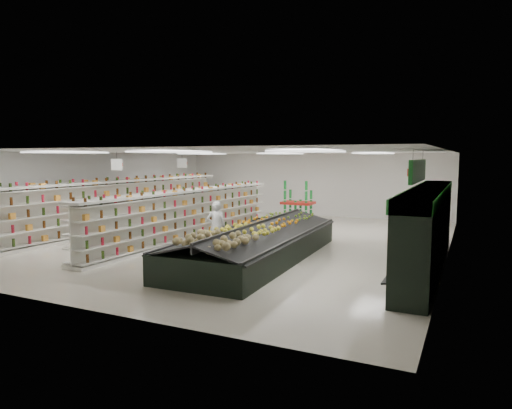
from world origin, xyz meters
The scene contains 16 objects.
floor centered at (0.00, 0.00, 0.00)m, with size 16.00×16.00×0.00m, color beige.
ceiling centered at (0.00, 0.00, 3.20)m, with size 14.00×16.00×0.02m, color white.
wall_back centered at (0.00, 8.00, 1.60)m, with size 14.00×0.02×3.20m, color silver.
wall_front centered at (0.00, -8.00, 1.60)m, with size 14.00×0.02×3.20m, color silver.
wall_left centered at (-7.00, 0.00, 1.60)m, with size 0.02×16.00×3.20m, color silver.
wall_right centered at (7.00, 0.00, 1.60)m, with size 0.02×16.00×3.20m, color silver.
produce_wall_case centered at (6.53, -1.50, 1.24)m, with size 0.93×8.00×2.20m.
aisle_sign_near centered at (-3.80, -2.00, 2.75)m, with size 0.52×0.06×0.75m.
aisle_sign_far centered at (-3.80, 2.00, 2.75)m, with size 0.52×0.06×0.75m.
hortifruti_banner centered at (6.25, -1.50, 2.65)m, with size 0.12×3.20×0.95m.
gondola_left centered at (-5.43, 0.08, 0.96)m, with size 1.48×12.06×2.09m.
gondola_center centered at (-1.74, -0.60, 0.84)m, with size 1.25×10.56×1.83m.
produce_island centered at (1.92, -2.44, 0.51)m, with size 2.93×7.57×1.12m.
soda_endcap centered at (0.50, 4.83, 0.87)m, with size 1.40×0.95×1.79m.
shopper_main centered at (0.33, -2.15, 0.82)m, with size 0.60×0.39×1.64m, color white.
shopper_background centered at (-4.20, 4.57, 0.74)m, with size 0.72×0.44×1.48m, color #927B5A.
Camera 1 is at (7.60, -14.49, 3.03)m, focal length 32.00 mm.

